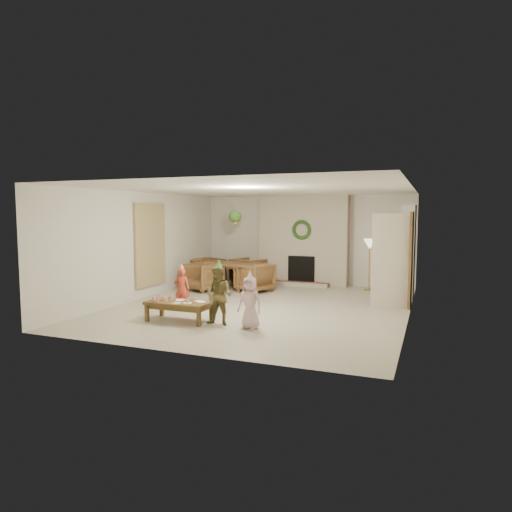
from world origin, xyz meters
The scene contains 56 objects.
floor centered at (0.00, 0.00, 0.00)m, with size 7.00×7.00×0.00m, color #B7B29E.
ceiling centered at (0.00, 0.00, 2.50)m, with size 7.00×7.00×0.00m, color white.
wall_back centered at (0.00, 3.50, 1.25)m, with size 7.00×7.00×0.00m, color silver.
wall_front centered at (0.00, -3.50, 1.25)m, with size 7.00×7.00×0.00m, color silver.
wall_left centered at (-3.00, 0.00, 1.25)m, with size 7.00×7.00×0.00m, color silver.
wall_right centered at (3.00, 0.00, 1.25)m, with size 7.00×7.00×0.00m, color silver.
fireplace_mass centered at (0.00, 3.30, 1.25)m, with size 2.50×0.40×2.50m, color #541617.
fireplace_hearth centered at (0.00, 2.95, 0.06)m, with size 1.60×0.30×0.12m, color maroon.
fireplace_firebox centered at (0.00, 3.12, 0.45)m, with size 0.75×0.12×0.75m, color black.
fireplace_wreath centered at (0.00, 3.07, 1.55)m, with size 0.54×0.54×0.10m, color #1F4319.
floor_lamp_base centered at (1.86, 3.00, 0.01)m, with size 0.25×0.25×0.03m, color gold.
floor_lamp_post centered at (1.86, 3.00, 0.63)m, with size 0.03×0.03×1.21m, color gold.
floor_lamp_shade centered at (1.86, 3.00, 1.21)m, with size 0.32×0.32×0.27m, color beige.
bookshelf_carcass centered at (2.84, 2.30, 1.10)m, with size 0.30×1.00×2.20m, color white.
bookshelf_shelf_a centered at (2.82, 2.30, 0.45)m, with size 0.30×0.92×0.03m, color white.
bookshelf_shelf_b centered at (2.82, 2.30, 0.85)m, with size 0.30×0.92×0.03m, color white.
bookshelf_shelf_c centered at (2.82, 2.30, 1.25)m, with size 0.30×0.92×0.03m, color white.
bookshelf_shelf_d centered at (2.82, 2.30, 1.65)m, with size 0.30×0.92×0.03m, color white.
books_row_lower centered at (2.80, 2.15, 0.59)m, with size 0.20×0.40×0.24m, color maroon.
books_row_mid centered at (2.80, 2.35, 0.99)m, with size 0.20×0.44×0.24m, color #274C91.
books_row_upper centered at (2.80, 2.20, 1.38)m, with size 0.20×0.36×0.22m, color #BC8B28.
door_frame centered at (2.96, 1.20, 1.02)m, with size 0.05×0.86×2.04m, color brown.
door_leaf centered at (2.58, 0.82, 1.00)m, with size 0.05×0.80×2.00m, color beige.
curtain_panel centered at (-2.96, 0.20, 1.25)m, with size 0.06×1.20×2.00m, color tan.
dining_table centered at (-1.81, 2.10, 0.33)m, with size 1.89×1.05×0.66m, color brown.
dining_chair_near centered at (-2.13, 1.33, 0.37)m, with size 0.78×0.81×0.73m, color brown.
dining_chair_far centered at (-1.50, 2.87, 0.37)m, with size 0.78×0.81×0.73m, color brown.
dining_chair_left centered at (-2.58, 2.42, 0.37)m, with size 0.78×0.81×0.73m, color brown.
dining_chair_right centered at (-0.85, 1.71, 0.37)m, with size 0.78×0.81×0.73m, color brown.
hanging_plant_cord centered at (-1.30, 1.50, 2.15)m, with size 0.01×0.01×0.70m, color tan.
hanging_plant_pot centered at (-1.30, 1.50, 1.80)m, with size 0.16×0.16×0.12m, color #A35434.
hanging_plant_foliage centered at (-1.30, 1.50, 1.92)m, with size 0.32×0.32×0.32m, color #244717.
coffee_table_top centered at (-0.98, -1.80, 0.34)m, with size 1.20×0.60×0.06m, color brown.
coffee_table_apron centered at (-0.98, -1.80, 0.28)m, with size 1.11×0.51×0.07m, color brown.
coffee_leg_fl centered at (-1.52, -2.04, 0.16)m, with size 0.06×0.06×0.31m, color brown.
coffee_leg_fr centered at (-0.43, -2.04, 0.16)m, with size 0.06×0.06×0.31m, color brown.
coffee_leg_bl centered at (-1.52, -1.55, 0.16)m, with size 0.06×0.06×0.31m, color brown.
coffee_leg_br centered at (-0.43, -1.55, 0.16)m, with size 0.06×0.06×0.31m, color brown.
cup_a centered at (-1.44, -1.93, 0.41)m, with size 0.06×0.06×0.08m, color white.
cup_b centered at (-1.44, -1.75, 0.41)m, with size 0.06×0.06×0.08m, color white.
cup_c centered at (-1.33, -1.98, 0.41)m, with size 0.06×0.06×0.08m, color white.
cup_d centered at (-1.33, -1.79, 0.41)m, with size 0.06×0.06×0.08m, color white.
cup_e centered at (-1.20, -1.91, 0.41)m, with size 0.06×0.06×0.08m, color white.
cup_f centered at (-1.20, -1.72, 0.41)m, with size 0.06×0.06×0.08m, color white.
plate_a centered at (-1.02, -1.68, 0.37)m, with size 0.17×0.17×0.01m, color white.
plate_b centered at (-0.75, -1.89, 0.37)m, with size 0.17×0.17×0.01m, color white.
plate_c centered at (-0.56, -1.70, 0.37)m, with size 0.17×0.17×0.01m, color white.
food_scoop centered at (-0.75, -1.89, 0.41)m, with size 0.06×0.06×0.06m, color tan.
napkin_left centered at (-0.93, -1.96, 0.37)m, with size 0.14×0.14×0.01m, color #DBA1A5.
napkin_right centered at (-0.65, -1.63, 0.37)m, with size 0.14×0.14×0.01m, color #DBA1A5.
child_red centered at (-1.42, -0.95, 0.44)m, with size 0.32×0.21×0.88m, color #B43A26.
party_hat_red centered at (-1.42, -0.95, 0.92)m, with size 0.12×0.12×0.17m, color gold.
child_plaid centered at (-0.15, -1.81, 0.53)m, with size 0.52×0.40×1.06m, color brown.
party_hat_plaid centered at (-0.15, -1.81, 1.10)m, with size 0.13×0.13×0.17m, color #53B24C.
child_pink centered at (0.46, -1.84, 0.46)m, with size 0.45×0.29×0.91m, color #D1A7B1.
party_hat_pink centered at (0.46, -1.84, 0.95)m, with size 0.12×0.12×0.16m, color silver.
Camera 1 is at (3.39, -9.03, 2.00)m, focal length 31.88 mm.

